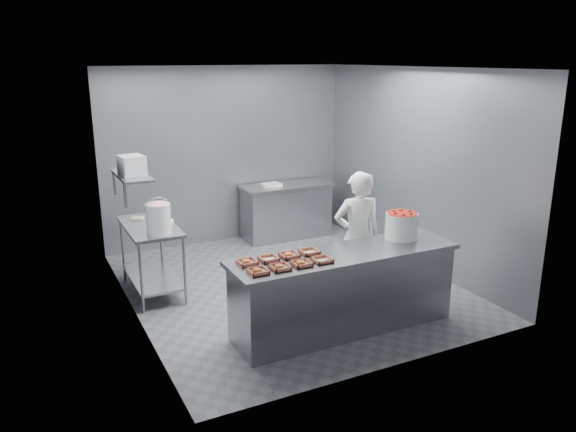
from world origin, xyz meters
The scene contains 24 objects.
floor centered at (0.00, 0.00, 0.00)m, with size 4.50×4.50×0.00m, color #4C4C51.
ceiling centered at (0.00, 0.00, 2.80)m, with size 4.50×4.50×0.00m, color white.
wall_back centered at (0.00, 2.25, 1.40)m, with size 4.00×0.04×2.80m, color slate.
wall_left centered at (-2.00, 0.00, 1.40)m, with size 0.04×4.50×2.80m, color slate.
wall_right centered at (2.00, 0.00, 1.40)m, with size 0.04×4.50×2.80m, color slate.
service_counter centered at (0.00, -1.35, 0.45)m, with size 2.60×0.70×0.90m.
prep_table centered at (-1.65, 0.60, 0.59)m, with size 0.60×1.20×0.90m.
back_counter centered at (0.90, 1.90, 0.45)m, with size 1.50×0.60×0.90m.
wall_shelf centered at (-1.82, 0.60, 1.55)m, with size 0.35×0.90×0.03m, color slate.
tray_0 centered at (-1.09, -1.49, 0.92)m, with size 0.19×0.18×0.06m.
tray_1 centered at (-0.85, -1.49, 0.92)m, with size 0.19×0.18×0.06m.
tray_2 centered at (-0.61, -1.49, 0.92)m, with size 0.19×0.18×0.06m.
tray_3 centered at (-0.36, -1.49, 0.92)m, with size 0.19×0.18×0.04m.
tray_4 centered at (-1.09, -1.21, 0.92)m, with size 0.19×0.18×0.06m.
tray_5 centered at (-0.84, -1.21, 0.92)m, with size 0.19×0.18×0.04m.
tray_6 centered at (-0.61, -1.21, 0.92)m, with size 0.19×0.18×0.06m.
tray_7 centered at (-0.36, -1.21, 0.92)m, with size 0.19×0.18×0.04m.
worker centered at (0.57, -0.72, 0.81)m, with size 0.59×0.39×1.62m, color white.
strawberry_tub centered at (0.83, -1.22, 1.06)m, with size 0.37×0.37×0.31m.
glaze_bucket centered at (-1.63, 0.20, 1.09)m, with size 0.31×0.29×0.45m.
bucket_lid centered at (-1.51, 0.63, 0.91)m, with size 0.34×0.34×0.03m, color silver.
rag centered at (-1.73, 0.94, 0.91)m, with size 0.15×0.13×0.02m, color #CCB28C.
appliance centered at (-1.82, 0.56, 1.68)m, with size 0.27×0.31×0.23m, color gray.
paper_stack centered at (0.63, 1.90, 0.92)m, with size 0.30×0.22×0.05m, color silver.
Camera 1 is at (-3.09, -6.17, 2.93)m, focal length 35.00 mm.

